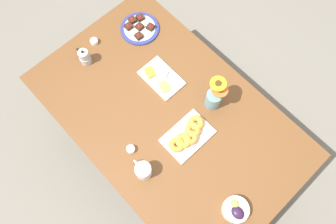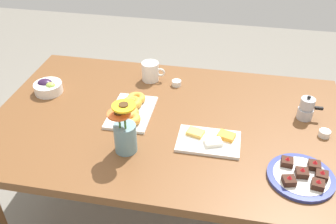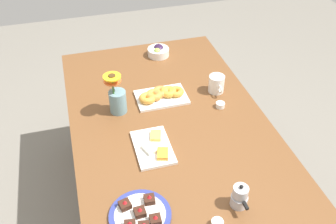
% 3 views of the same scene
% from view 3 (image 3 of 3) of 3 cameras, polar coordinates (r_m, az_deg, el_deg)
% --- Properties ---
extents(ground_plane, '(6.00, 6.00, 0.00)m').
position_cam_3_polar(ground_plane, '(2.49, 0.00, -14.04)').
color(ground_plane, slate).
extents(dining_table, '(1.60, 1.00, 0.74)m').
position_cam_3_polar(dining_table, '(2.01, 0.00, -2.77)').
color(dining_table, brown).
rests_on(dining_table, ground_plane).
extents(coffee_mug, '(0.12, 0.09, 0.10)m').
position_cam_3_polar(coffee_mug, '(2.13, 7.41, 4.29)').
color(coffee_mug, white).
rests_on(coffee_mug, dining_table).
extents(grape_bowl, '(0.14, 0.14, 0.07)m').
position_cam_3_polar(grape_bowl, '(2.46, -1.48, 9.24)').
color(grape_bowl, white).
rests_on(grape_bowl, dining_table).
extents(cheese_platter, '(0.26, 0.17, 0.03)m').
position_cam_3_polar(cheese_platter, '(1.78, -2.22, -5.36)').
color(cheese_platter, white).
rests_on(cheese_platter, dining_table).
extents(croissant_platter, '(0.19, 0.28, 0.05)m').
position_cam_3_polar(croissant_platter, '(2.07, -1.08, 2.62)').
color(croissant_platter, white).
rests_on(croissant_platter, dining_table).
extents(jam_cup_honey, '(0.05, 0.05, 0.03)m').
position_cam_3_polar(jam_cup_honey, '(1.51, 7.52, -16.47)').
color(jam_cup_honey, white).
rests_on(jam_cup_honey, dining_table).
extents(jam_cup_berry, '(0.05, 0.05, 0.03)m').
position_cam_3_polar(jam_cup_berry, '(2.03, 7.98, 1.10)').
color(jam_cup_berry, white).
rests_on(jam_cup_berry, dining_table).
extents(dessert_plate, '(0.25, 0.25, 0.05)m').
position_cam_3_polar(dessert_plate, '(1.53, -4.26, -15.39)').
color(dessert_plate, navy).
rests_on(dessert_plate, dining_table).
extents(flower_vase, '(0.11, 0.11, 0.24)m').
position_cam_3_polar(flower_vase, '(1.96, -7.75, 2.01)').
color(flower_vase, '#6B939E').
rests_on(flower_vase, dining_table).
extents(moka_pot, '(0.11, 0.07, 0.12)m').
position_cam_3_polar(moka_pot, '(1.56, 10.86, -12.58)').
color(moka_pot, '#B7B7BC').
rests_on(moka_pot, dining_table).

